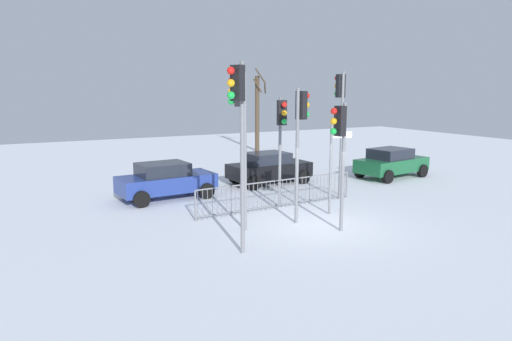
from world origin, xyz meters
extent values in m
plane|color=white|center=(0.00, 0.00, 0.00)|extent=(60.00, 60.00, 0.00)
cylinder|color=slate|center=(-3.30, -1.19, 2.53)|extent=(0.11, 0.11, 5.07)
cube|color=black|center=(-3.45, -1.26, 4.52)|extent=(0.33, 0.38, 0.90)
sphere|color=red|center=(-3.68, -1.36, 4.82)|extent=(0.20, 0.20, 0.20)
sphere|color=orange|center=(-3.68, -1.36, 4.52)|extent=(0.20, 0.20, 0.20)
sphere|color=green|center=(-3.68, -1.36, 4.22)|extent=(0.20, 0.20, 0.20)
cylinder|color=slate|center=(0.17, 2.74, 2.04)|extent=(0.11, 0.11, 4.07)
cube|color=black|center=(0.14, 2.58, 3.52)|extent=(0.35, 0.27, 0.90)
sphere|color=red|center=(0.10, 2.33, 3.82)|extent=(0.20, 0.20, 0.20)
sphere|color=orange|center=(0.10, 2.33, 3.52)|extent=(0.20, 0.20, 0.20)
sphere|color=green|center=(0.10, 2.33, 3.22)|extent=(0.20, 0.20, 0.20)
cylinder|color=slate|center=(-2.32, 0.63, 2.43)|extent=(0.11, 0.11, 4.85)
cube|color=black|center=(-2.44, 0.74, 4.30)|extent=(0.38, 0.39, 0.90)
sphere|color=red|center=(-2.63, 0.91, 4.60)|extent=(0.20, 0.20, 0.20)
sphere|color=orange|center=(-2.63, 0.91, 4.30)|extent=(0.20, 0.20, 0.20)
sphere|color=green|center=(-2.63, 0.91, 4.00)|extent=(0.20, 0.20, 0.20)
cylinder|color=slate|center=(-0.47, 0.57, 2.21)|extent=(0.11, 0.11, 4.41)
cube|color=black|center=(-0.31, 0.61, 3.86)|extent=(0.29, 0.36, 0.90)
sphere|color=red|center=(-0.07, 0.67, 4.16)|extent=(0.20, 0.20, 0.20)
sphere|color=orange|center=(-0.07, 0.67, 3.86)|extent=(0.20, 0.20, 0.20)
sphere|color=green|center=(-0.07, 0.67, 3.56)|extent=(0.20, 0.20, 0.20)
cylinder|color=slate|center=(2.95, 2.67, 2.52)|extent=(0.11, 0.11, 5.04)
cube|color=black|center=(2.96, 2.84, 4.49)|extent=(0.33, 0.23, 0.90)
sphere|color=red|center=(2.97, 3.09, 4.79)|extent=(0.20, 0.20, 0.20)
sphere|color=orange|center=(2.97, 3.09, 4.49)|extent=(0.20, 0.20, 0.20)
sphere|color=green|center=(2.97, 3.09, 4.19)|extent=(0.20, 0.20, 0.20)
cylinder|color=slate|center=(0.30, -0.82, 1.99)|extent=(0.11, 0.11, 3.98)
cube|color=black|center=(0.14, -0.83, 3.43)|extent=(0.23, 0.33, 0.90)
sphere|color=red|center=(-0.11, -0.84, 3.73)|extent=(0.20, 0.20, 0.20)
sphere|color=orange|center=(-0.11, -0.84, 3.43)|extent=(0.20, 0.20, 0.20)
sphere|color=green|center=(-0.11, -0.84, 3.13)|extent=(0.20, 0.20, 0.20)
cylinder|color=slate|center=(1.17, 0.95, 1.58)|extent=(0.09, 0.09, 3.16)
cube|color=white|center=(1.55, 0.84, 2.81)|extent=(0.68, 0.23, 0.22)
cube|color=slate|center=(-0.01, 2.52, 1.05)|extent=(6.66, 0.44, 0.04)
cube|color=slate|center=(-0.01, 2.52, 0.12)|extent=(6.66, 0.44, 0.04)
cylinder|color=slate|center=(-3.25, 2.32, 0.53)|extent=(0.02, 0.02, 1.05)
cylinder|color=slate|center=(-3.07, 2.34, 0.53)|extent=(0.02, 0.02, 1.05)
cylinder|color=slate|center=(-2.89, 2.35, 0.53)|extent=(0.02, 0.02, 1.05)
cylinder|color=slate|center=(-2.71, 2.36, 0.53)|extent=(0.02, 0.02, 1.05)
cylinder|color=slate|center=(-2.53, 2.37, 0.53)|extent=(0.02, 0.02, 1.05)
cylinder|color=slate|center=(-2.35, 2.38, 0.53)|extent=(0.02, 0.02, 1.05)
cylinder|color=slate|center=(-2.17, 2.39, 0.53)|extent=(0.02, 0.02, 1.05)
cylinder|color=slate|center=(-1.99, 2.40, 0.53)|extent=(0.02, 0.02, 1.05)
cylinder|color=slate|center=(-1.81, 2.41, 0.53)|extent=(0.02, 0.02, 1.05)
cylinder|color=slate|center=(-1.63, 2.42, 0.53)|extent=(0.02, 0.02, 1.05)
cylinder|color=slate|center=(-1.45, 2.43, 0.53)|extent=(0.02, 0.02, 1.05)
cylinder|color=slate|center=(-1.27, 2.44, 0.53)|extent=(0.02, 0.02, 1.05)
cylinder|color=slate|center=(-1.09, 2.45, 0.53)|extent=(0.02, 0.02, 1.05)
cylinder|color=slate|center=(-0.91, 2.46, 0.53)|extent=(0.02, 0.02, 1.05)
cylinder|color=slate|center=(-0.73, 2.47, 0.53)|extent=(0.02, 0.02, 1.05)
cylinder|color=slate|center=(-0.55, 2.48, 0.53)|extent=(0.02, 0.02, 1.05)
cylinder|color=slate|center=(-0.37, 2.50, 0.53)|extent=(0.02, 0.02, 1.05)
cylinder|color=slate|center=(-0.19, 2.51, 0.53)|extent=(0.02, 0.02, 1.05)
cylinder|color=slate|center=(-0.01, 2.52, 0.53)|extent=(0.02, 0.02, 1.05)
cylinder|color=slate|center=(0.17, 2.53, 0.53)|extent=(0.02, 0.02, 1.05)
cylinder|color=slate|center=(0.35, 2.54, 0.53)|extent=(0.02, 0.02, 1.05)
cylinder|color=slate|center=(0.53, 2.55, 0.53)|extent=(0.02, 0.02, 1.05)
cylinder|color=slate|center=(0.71, 2.56, 0.53)|extent=(0.02, 0.02, 1.05)
cylinder|color=slate|center=(0.89, 2.57, 0.53)|extent=(0.02, 0.02, 1.05)
cylinder|color=slate|center=(1.07, 2.58, 0.53)|extent=(0.02, 0.02, 1.05)
cylinder|color=slate|center=(1.25, 2.59, 0.53)|extent=(0.02, 0.02, 1.05)
cylinder|color=slate|center=(1.43, 2.60, 0.53)|extent=(0.02, 0.02, 1.05)
cylinder|color=slate|center=(1.61, 2.61, 0.53)|extent=(0.02, 0.02, 1.05)
cylinder|color=slate|center=(1.79, 2.62, 0.53)|extent=(0.02, 0.02, 1.05)
cylinder|color=slate|center=(1.97, 2.63, 0.53)|extent=(0.02, 0.02, 1.05)
cylinder|color=slate|center=(2.15, 2.65, 0.53)|extent=(0.02, 0.02, 1.05)
cylinder|color=slate|center=(2.33, 2.66, 0.53)|extent=(0.02, 0.02, 1.05)
cylinder|color=slate|center=(2.51, 2.67, 0.53)|extent=(0.02, 0.02, 1.05)
cylinder|color=slate|center=(2.69, 2.68, 0.53)|extent=(0.02, 0.02, 1.05)
cylinder|color=slate|center=(2.87, 2.69, 0.53)|extent=(0.02, 0.02, 1.05)
cylinder|color=slate|center=(3.05, 2.70, 0.53)|extent=(0.02, 0.02, 1.05)
cylinder|color=slate|center=(3.23, 2.71, 0.53)|extent=(0.02, 0.02, 1.05)
cylinder|color=slate|center=(-3.34, 2.32, 0.53)|extent=(0.06, 0.06, 1.05)
cylinder|color=slate|center=(3.32, 2.71, 0.53)|extent=(0.06, 0.06, 1.05)
cube|color=#195933|center=(8.09, 5.16, 0.65)|extent=(4.01, 2.23, 0.65)
cube|color=#1E232D|center=(7.94, 5.14, 1.20)|extent=(2.10, 1.76, 0.55)
cylinder|color=black|center=(9.30, 6.20, 0.32)|extent=(0.67, 0.31, 0.64)
cylinder|color=black|center=(9.54, 4.52, 0.32)|extent=(0.67, 0.31, 0.64)
cylinder|color=black|center=(6.63, 5.80, 0.32)|extent=(0.67, 0.31, 0.64)
cylinder|color=black|center=(6.87, 4.12, 0.32)|extent=(0.67, 0.31, 0.64)
cube|color=black|center=(1.94, 6.67, 0.65)|extent=(3.90, 1.93, 0.65)
cube|color=#1E232D|center=(1.79, 6.66, 1.20)|extent=(1.99, 1.61, 0.55)
cylinder|color=black|center=(3.24, 7.60, 0.32)|extent=(0.65, 0.26, 0.64)
cylinder|color=black|center=(3.34, 5.90, 0.32)|extent=(0.65, 0.26, 0.64)
cylinder|color=black|center=(0.54, 7.44, 0.32)|extent=(0.65, 0.26, 0.64)
cylinder|color=black|center=(0.64, 5.74, 0.32)|extent=(0.65, 0.26, 0.64)
cube|color=navy|center=(-3.21, 5.93, 0.65)|extent=(3.92, 2.00, 0.65)
cube|color=#1E232D|center=(-3.36, 5.92, 1.20)|extent=(2.01, 1.65, 0.55)
cylinder|color=black|center=(-1.93, 6.89, 0.32)|extent=(0.66, 0.27, 0.64)
cylinder|color=black|center=(-1.80, 5.19, 0.32)|extent=(0.66, 0.27, 0.64)
cylinder|color=black|center=(-4.63, 6.67, 0.32)|extent=(0.66, 0.27, 0.64)
cylinder|color=black|center=(-4.49, 4.98, 0.32)|extent=(0.66, 0.27, 0.64)
cylinder|color=#473828|center=(6.90, 17.26, 2.62)|extent=(0.31, 0.31, 5.25)
cylinder|color=#473828|center=(6.79, 17.00, 4.59)|extent=(0.65, 0.35, 1.00)
cylinder|color=#473828|center=(6.94, 16.85, 5.24)|extent=(0.92, 0.20, 1.06)
cylinder|color=#473828|center=(7.37, 16.98, 4.42)|extent=(0.69, 1.04, 0.77)
camera|label=1|loc=(-8.62, -12.09, 4.39)|focal=32.93mm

